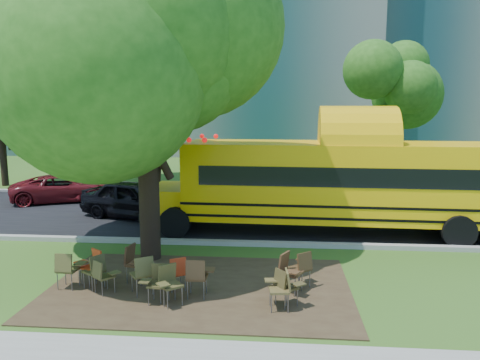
# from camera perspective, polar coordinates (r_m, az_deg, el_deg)

# --- Properties ---
(ground) EXTENTS (160.00, 160.00, 0.00)m
(ground) POSITION_cam_1_polar(r_m,az_deg,el_deg) (11.95, -9.34, -11.82)
(ground) COLOR #30581B
(ground) RESTS_ON ground
(dirt_patch) EXTENTS (7.00, 4.50, 0.03)m
(dirt_patch) POSITION_cam_1_polar(r_m,az_deg,el_deg) (11.29, -4.93, -12.91)
(dirt_patch) COLOR #382819
(dirt_patch) RESTS_ON ground
(asphalt_road) EXTENTS (80.00, 8.00, 0.04)m
(asphalt_road) POSITION_cam_1_polar(r_m,az_deg,el_deg) (18.53, -4.03, -4.20)
(asphalt_road) COLOR black
(asphalt_road) RESTS_ON ground
(kerb_near) EXTENTS (80.00, 0.25, 0.14)m
(kerb_near) POSITION_cam_1_polar(r_m,az_deg,el_deg) (14.70, -6.47, -7.50)
(kerb_near) COLOR gray
(kerb_near) RESTS_ON ground
(kerb_far) EXTENTS (80.00, 0.25, 0.14)m
(kerb_far) POSITION_cam_1_polar(r_m,az_deg,el_deg) (22.49, -2.41, -1.73)
(kerb_far) COLOR gray
(kerb_far) RESTS_ON ground
(building_main) EXTENTS (38.00, 16.00, 22.00)m
(building_main) POSITION_cam_1_polar(r_m,az_deg,el_deg) (48.54, -8.39, 16.81)
(building_main) COLOR slate
(building_main) RESTS_ON ground
(bg_tree_2) EXTENTS (4.80, 4.80, 6.62)m
(bg_tree_2) POSITION_cam_1_polar(r_m,az_deg,el_deg) (27.95, -11.50, 8.71)
(bg_tree_2) COLOR black
(bg_tree_2) RESTS_ON ground
(bg_tree_3) EXTENTS (5.60, 5.60, 7.84)m
(bg_tree_3) POSITION_cam_1_polar(r_m,az_deg,el_deg) (25.37, 16.94, 10.36)
(bg_tree_3) COLOR black
(bg_tree_3) RESTS_ON ground
(main_tree) EXTENTS (7.20, 7.20, 8.97)m
(main_tree) POSITION_cam_1_polar(r_m,az_deg,el_deg) (12.88, -11.50, 13.85)
(main_tree) COLOR black
(main_tree) RESTS_ON ground
(school_bus) EXTENTS (12.57, 3.26, 3.05)m
(school_bus) POSITION_cam_1_polar(r_m,az_deg,el_deg) (15.85, 13.41, -0.22)
(school_bus) COLOR #F1B307
(school_bus) RESTS_ON ground
(chair_0) EXTENTS (0.61, 0.53, 0.90)m
(chair_0) POSITION_cam_1_polar(r_m,az_deg,el_deg) (11.66, -20.27, -9.89)
(chair_0) COLOR #4A4720
(chair_0) RESTS_ON ground
(chair_1) EXTENTS (0.68, 0.54, 0.80)m
(chair_1) POSITION_cam_1_polar(r_m,az_deg,el_deg) (11.14, -16.38, -10.92)
(chair_1) COLOR #4D4621
(chair_1) RESTS_ON ground
(chair_2) EXTENTS (0.62, 0.77, 0.92)m
(chair_2) POSITION_cam_1_polar(r_m,az_deg,el_deg) (10.88, -11.65, -10.79)
(chair_2) COLOR #4F4922
(chair_2) RESTS_ON ground
(chair_3) EXTENTS (0.58, 0.51, 0.86)m
(chair_3) POSITION_cam_1_polar(r_m,az_deg,el_deg) (10.41, -9.97, -11.89)
(chair_3) COLOR #433D1D
(chair_3) RESTS_ON ground
(chair_4) EXTENTS (0.59, 0.54, 0.92)m
(chair_4) POSITION_cam_1_polar(r_m,az_deg,el_deg) (10.52, -5.18, -11.34)
(chair_4) COLOR #48301A
(chair_4) RESTS_ON ground
(chair_5) EXTENTS (0.59, 0.74, 0.88)m
(chair_5) POSITION_cam_1_polar(r_m,az_deg,el_deg) (10.28, -8.68, -12.07)
(chair_5) COLOR #48421F
(chair_5) RESTS_ON ground
(chair_6) EXTENTS (0.56, 0.58, 0.88)m
(chair_6) POSITION_cam_1_polar(r_m,az_deg,el_deg) (9.97, 5.09, -12.68)
(chair_6) COLOR brown
(chair_6) RESTS_ON ground
(chair_7) EXTENTS (0.71, 0.56, 0.84)m
(chair_7) POSITION_cam_1_polar(r_m,az_deg,el_deg) (10.11, 5.58, -12.52)
(chair_7) COLOR #42391C
(chair_7) RESTS_ON ground
(chair_8) EXTENTS (0.57, 0.72, 0.85)m
(chair_8) POSITION_cam_1_polar(r_m,az_deg,el_deg) (11.50, -17.17, -10.18)
(chair_8) COLOR #44401D
(chair_8) RESTS_ON ground
(chair_9) EXTENTS (0.73, 0.57, 0.85)m
(chair_9) POSITION_cam_1_polar(r_m,az_deg,el_deg) (11.82, -17.53, -9.66)
(chair_9) COLOR red
(chair_9) RESTS_ON ground
(chair_10) EXTENTS (0.55, 0.70, 0.94)m
(chair_10) POSITION_cam_1_polar(r_m,az_deg,el_deg) (11.61, -12.74, -9.50)
(chair_10) COLOR #442B18
(chair_10) RESTS_ON ground
(chair_11) EXTENTS (0.56, 0.68, 0.83)m
(chair_11) POSITION_cam_1_polar(r_m,az_deg,el_deg) (10.99, -7.60, -10.81)
(chair_11) COLOR #BB3414
(chair_11) RESTS_ON ground
(chair_12) EXTENTS (0.61, 0.77, 0.93)m
(chair_12) POSITION_cam_1_polar(r_m,az_deg,el_deg) (10.82, 5.95, -10.73)
(chair_12) COLOR #4A2E1A
(chair_12) RESTS_ON ground
(chair_13) EXTENTS (0.61, 0.77, 0.90)m
(chair_13) POSITION_cam_1_polar(r_m,az_deg,el_deg) (11.14, 7.53, -10.28)
(chair_13) COLOR #452E18
(chair_13) RESTS_ON ground
(black_car) EXTENTS (4.62, 3.04, 1.46)m
(black_car) POSITION_cam_1_polar(r_m,az_deg,el_deg) (18.22, -12.67, -2.33)
(black_car) COLOR black
(black_car) RESTS_ON ground
(bg_car_red) EXTENTS (4.83, 3.59, 1.22)m
(bg_car_red) POSITION_cam_1_polar(r_m,az_deg,el_deg) (22.39, -20.75, -0.95)
(bg_car_red) COLOR #520E13
(bg_car_red) RESTS_ON ground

